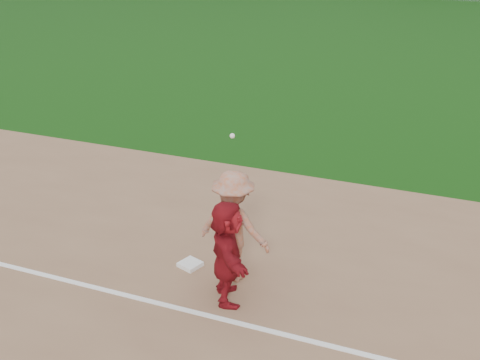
% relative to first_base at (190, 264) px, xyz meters
% --- Properties ---
extents(ground, '(160.00, 160.00, 0.00)m').
position_rel_first_base_xyz_m(ground, '(0.49, -0.38, -0.06)').
color(ground, '#113E0C').
rests_on(ground, ground).
extents(foul_line, '(60.00, 0.10, 0.01)m').
position_rel_first_base_xyz_m(foul_line, '(0.49, -1.18, -0.03)').
color(foul_line, white).
rests_on(foul_line, infield_dirt).
extents(first_base, '(0.43, 0.43, 0.08)m').
position_rel_first_base_xyz_m(first_base, '(0.00, 0.00, 0.00)').
color(first_base, white).
rests_on(first_base, infield_dirt).
extents(base_runner, '(1.19, 1.65, 1.72)m').
position_rel_first_base_xyz_m(base_runner, '(0.99, -0.65, 0.82)').
color(base_runner, maroon).
rests_on(base_runner, infield_dirt).
extents(first_base_play, '(1.31, 0.82, 2.61)m').
position_rel_first_base_xyz_m(first_base_play, '(0.83, -0.02, 0.93)').
color(first_base_play, '#939496').
rests_on(first_base_play, infield_dirt).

